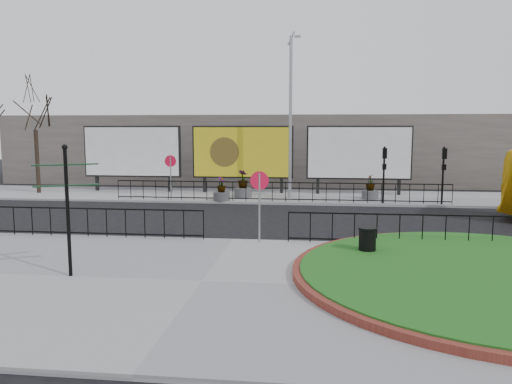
# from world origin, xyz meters

# --- Properties ---
(ground) EXTENTS (90.00, 90.00, 0.00)m
(ground) POSITION_xyz_m (0.00, 0.00, 0.00)
(ground) COLOR black
(ground) RESTS_ON ground
(pavement_near) EXTENTS (30.00, 10.00, 0.12)m
(pavement_near) POSITION_xyz_m (0.00, -5.00, 0.06)
(pavement_near) COLOR gray
(pavement_near) RESTS_ON ground
(pavement_far) EXTENTS (44.00, 6.00, 0.12)m
(pavement_far) POSITION_xyz_m (0.00, 12.00, 0.06)
(pavement_far) COLOR gray
(pavement_far) RESTS_ON ground
(brick_edge) EXTENTS (10.40, 10.40, 0.18)m
(brick_edge) POSITION_xyz_m (7.50, -4.00, 0.21)
(brick_edge) COLOR brown
(brick_edge) RESTS_ON pavement_near
(grass_lawn) EXTENTS (10.00, 10.00, 0.22)m
(grass_lawn) POSITION_xyz_m (7.50, -4.00, 0.23)
(grass_lawn) COLOR #1B5516
(grass_lawn) RESTS_ON pavement_near
(railing_near_left) EXTENTS (10.00, 0.10, 1.10)m
(railing_near_left) POSITION_xyz_m (-6.00, -0.30, 0.67)
(railing_near_left) COLOR black
(railing_near_left) RESTS_ON pavement_near
(railing_near_right) EXTENTS (9.00, 0.10, 1.10)m
(railing_near_right) POSITION_xyz_m (6.50, -0.30, 0.67)
(railing_near_right) COLOR black
(railing_near_right) RESTS_ON pavement_near
(railing_far) EXTENTS (18.00, 0.10, 1.10)m
(railing_far) POSITION_xyz_m (1.00, 9.30, 0.67)
(railing_far) COLOR black
(railing_far) RESTS_ON pavement_far
(speed_sign_far) EXTENTS (0.64, 0.07, 2.47)m
(speed_sign_far) POSITION_xyz_m (-5.00, 9.40, 1.92)
(speed_sign_far) COLOR gray
(speed_sign_far) RESTS_ON pavement_far
(speed_sign_near) EXTENTS (0.64, 0.07, 2.47)m
(speed_sign_near) POSITION_xyz_m (1.00, -0.40, 1.92)
(speed_sign_near) COLOR gray
(speed_sign_near) RESTS_ON pavement_near
(billboard_left) EXTENTS (6.20, 0.31, 4.10)m
(billboard_left) POSITION_xyz_m (-8.50, 12.97, 2.60)
(billboard_left) COLOR black
(billboard_left) RESTS_ON pavement_far
(billboard_mid) EXTENTS (6.20, 0.31, 4.10)m
(billboard_mid) POSITION_xyz_m (-1.50, 12.97, 2.60)
(billboard_mid) COLOR black
(billboard_mid) RESTS_ON pavement_far
(billboard_right) EXTENTS (6.20, 0.31, 4.10)m
(billboard_right) POSITION_xyz_m (5.50, 12.97, 2.60)
(billboard_right) COLOR black
(billboard_right) RESTS_ON pavement_far
(lamp_post) EXTENTS (0.74, 0.18, 9.23)m
(lamp_post) POSITION_xyz_m (1.51, 11.00, 4.83)
(lamp_post) COLOR gray
(lamp_post) RESTS_ON pavement_far
(signal_pole_a) EXTENTS (0.22, 0.26, 3.00)m
(signal_pole_a) POSITION_xyz_m (6.50, 9.34, 2.10)
(signal_pole_a) COLOR black
(signal_pole_a) RESTS_ON pavement_far
(signal_pole_b) EXTENTS (0.22, 0.26, 3.00)m
(signal_pole_b) POSITION_xyz_m (9.50, 9.34, 2.10)
(signal_pole_b) COLOR black
(signal_pole_b) RESTS_ON pavement_far
(tree_left) EXTENTS (2.00, 2.00, 7.00)m
(tree_left) POSITION_xyz_m (-14.00, 11.50, 3.62)
(tree_left) COLOR #2D2119
(tree_left) RESTS_ON pavement_far
(building_backdrop) EXTENTS (40.00, 10.00, 5.00)m
(building_backdrop) POSITION_xyz_m (0.00, 22.00, 2.50)
(building_backdrop) COLOR #69625C
(building_backdrop) RESTS_ON ground
(fingerpost_sign) EXTENTS (1.55, 0.99, 3.51)m
(fingerpost_sign) POSITION_xyz_m (-3.59, -4.96, 2.24)
(fingerpost_sign) COLOR black
(fingerpost_sign) RESTS_ON pavement_near
(litter_bin) EXTENTS (0.56, 0.56, 0.92)m
(litter_bin) POSITION_xyz_m (4.50, -2.06, 0.59)
(litter_bin) COLOR black
(litter_bin) RESTS_ON pavement_near
(planter_a) EXTENTS (0.90, 0.90, 1.31)m
(planter_a) POSITION_xyz_m (-2.16, 9.40, 0.57)
(planter_a) COLOR #4C4C4F
(planter_a) RESTS_ON pavement_far
(planter_b) EXTENTS (1.01, 1.01, 1.58)m
(planter_b) POSITION_xyz_m (-1.20, 11.00, 0.70)
(planter_b) COLOR #4C4C4F
(planter_b) RESTS_ON pavement_far
(planter_c) EXTENTS (0.93, 0.93, 1.40)m
(planter_c) POSITION_xyz_m (6.00, 11.00, 0.62)
(planter_c) COLOR #4C4C4F
(planter_c) RESTS_ON pavement_far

